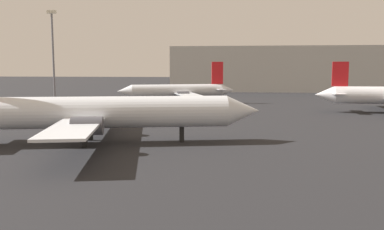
# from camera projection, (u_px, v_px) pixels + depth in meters

# --- Properties ---
(airplane_on_taxiway) EXTENTS (32.16, 26.09, 9.68)m
(airplane_on_taxiway) POSITION_uv_depth(u_px,v_px,m) (97.00, 112.00, 39.97)
(airplane_on_taxiway) COLOR silver
(airplane_on_taxiway) RESTS_ON ground_plane
(airplane_far_right) EXTENTS (23.93, 22.53, 8.66)m
(airplane_far_right) POSITION_uv_depth(u_px,v_px,m) (178.00, 91.00, 83.31)
(airplane_far_right) COLOR silver
(airplane_far_right) RESTS_ON ground_plane
(light_mast_left) EXTENTS (2.40, 0.50, 21.78)m
(light_mast_left) POSITION_uv_depth(u_px,v_px,m) (53.00, 49.00, 102.78)
(light_mast_left) COLOR slate
(light_mast_left) RESTS_ON ground_plane
(terminal_building) EXTENTS (64.54, 25.87, 13.86)m
(terminal_building) POSITION_uv_depth(u_px,v_px,m) (274.00, 69.00, 132.50)
(terminal_building) COLOR #B7B7B2
(terminal_building) RESTS_ON ground_plane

